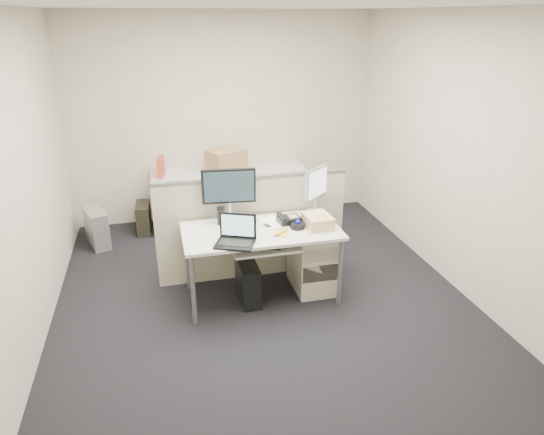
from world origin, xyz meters
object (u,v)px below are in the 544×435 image
object	(u,v)px
monitor_main	(229,195)
laptop	(235,232)
desk	(261,236)
desk_phone	(289,220)

from	to	relation	value
monitor_main	laptop	bearing A→B (deg)	-89.30
desk	desk_phone	world-z (taller)	desk_phone
laptop	desk_phone	bearing A→B (deg)	53.95
desk	desk_phone	xyz separation A→B (m)	(0.30, 0.08, 0.10)
laptop	desk_phone	world-z (taller)	laptop
desk	laptop	xyz separation A→B (m)	(-0.30, -0.27, 0.19)
monitor_main	desk_phone	world-z (taller)	monitor_main
desk	laptop	distance (m)	0.45
desk	monitor_main	world-z (taller)	monitor_main
desk_phone	desk	bearing A→B (deg)	-170.77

